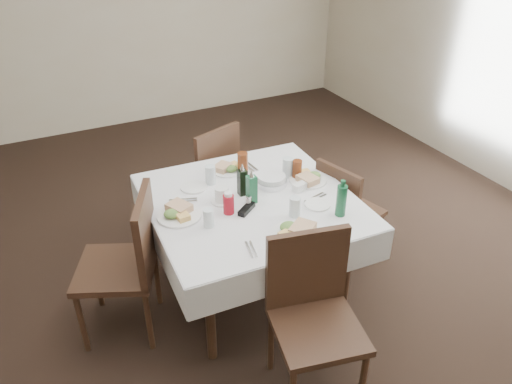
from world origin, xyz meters
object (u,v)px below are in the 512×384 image
at_px(water_s, 295,207).
at_px(chair_north, 210,171).
at_px(water_n, 210,175).
at_px(chair_south, 312,306).
at_px(oil_cruet_green, 252,188).
at_px(chair_east, 344,207).
at_px(bread_basket, 272,180).
at_px(chair_west, 130,257).
at_px(coffee_mug, 222,195).
at_px(dining_table, 251,210).
at_px(ketchup_bottle, 229,203).
at_px(oil_cruet_dark, 242,181).
at_px(water_w, 209,218).
at_px(water_e, 288,167).
at_px(green_bottle, 341,200).

bearing_deg(water_s, chair_north, 95.33).
bearing_deg(water_n, chair_south, -84.03).
bearing_deg(water_s, oil_cruet_green, 123.00).
bearing_deg(chair_east, water_n, 161.15).
relative_size(chair_north, bread_basket, 4.39).
relative_size(chair_west, coffee_mug, 6.91).
height_order(dining_table, chair_south, chair_south).
xyz_separation_m(chair_west, water_s, (0.97, -0.30, 0.26)).
xyz_separation_m(chair_west, ketchup_bottle, (0.62, -0.09, 0.27)).
bearing_deg(oil_cruet_dark, chair_east, -5.99).
relative_size(chair_south, water_w, 8.33).
bearing_deg(oil_cruet_dark, water_e, 11.71).
xyz_separation_m(water_e, oil_cruet_dark, (-0.39, -0.08, 0.03)).
distance_m(chair_west, water_w, 0.55).
xyz_separation_m(chair_west, water_n, (0.66, 0.30, 0.26)).
relative_size(water_s, water_w, 1.11).
relative_size(chair_east, bread_basket, 3.98).
bearing_deg(ketchup_bottle, oil_cruet_green, 15.40).
distance_m(dining_table, green_bottle, 0.61).
bearing_deg(water_n, water_e, -16.13).
relative_size(chair_west, water_e, 7.07).
relative_size(dining_table, oil_cruet_green, 5.68).
bearing_deg(green_bottle, chair_south, -136.80).
bearing_deg(chair_south, chair_east, 46.13).
bearing_deg(coffee_mug, water_e, 10.93).
relative_size(water_e, green_bottle, 0.58).
distance_m(chair_north, oil_cruet_dark, 0.86).
bearing_deg(oil_cruet_dark, bread_basket, 6.66).
height_order(chair_west, water_e, chair_west).
distance_m(bread_basket, oil_cruet_dark, 0.24).
height_order(water_s, oil_cruet_green, oil_cruet_green).
bearing_deg(chair_north, oil_cruet_green, -93.78).
bearing_deg(oil_cruet_dark, chair_north, 84.79).
height_order(chair_north, water_e, chair_north).
height_order(water_n, bread_basket, water_n).
relative_size(chair_east, ketchup_bottle, 5.71).
bearing_deg(dining_table, coffee_mug, 162.33).
xyz_separation_m(water_s, oil_cruet_dark, (-0.18, 0.37, 0.03)).
relative_size(chair_north, water_w, 7.99).
bearing_deg(chair_east, chair_south, -133.87).
distance_m(bread_basket, coffee_mug, 0.39).
bearing_deg(water_w, water_e, 23.95).
distance_m(ketchup_bottle, coffee_mug, 0.14).
height_order(water_s, bread_basket, water_s).
distance_m(chair_north, chair_south, 1.70).
relative_size(water_n, bread_basket, 0.62).
bearing_deg(bread_basket, chair_east, -11.16).
height_order(chair_east, water_w, water_w).
height_order(chair_west, water_n, chair_west).
bearing_deg(water_w, water_n, 66.73).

